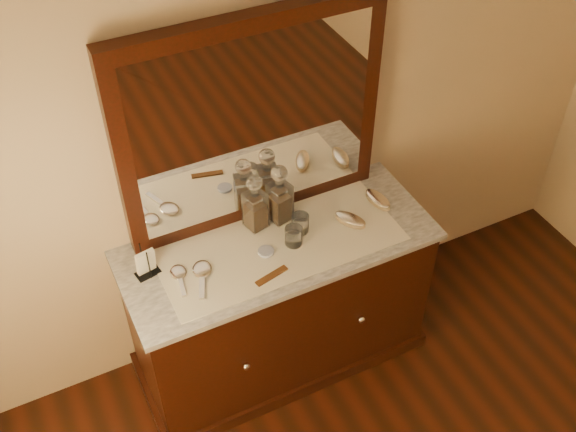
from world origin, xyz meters
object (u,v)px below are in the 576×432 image
at_px(decanter_right, 280,199).
at_px(brush_far, 378,200).
at_px(comb, 272,276).
at_px(hand_mirror_outer, 179,275).
at_px(dresser_cabinet, 279,305).
at_px(brush_near, 350,220).
at_px(hand_mirror_inner, 202,272).
at_px(mirror_frame, 252,123).
at_px(pin_dish, 266,251).
at_px(decanter_left, 255,207).
at_px(napkin_rack, 146,263).

relative_size(decanter_right, brush_far, 1.83).
distance_m(comb, hand_mirror_outer, 0.40).
xyz_separation_m(dresser_cabinet, brush_near, (0.35, -0.04, 0.47)).
bearing_deg(brush_near, brush_far, 18.37).
distance_m(hand_mirror_outer, hand_mirror_inner, 0.10).
height_order(mirror_frame, pin_dish, mirror_frame).
bearing_deg(hand_mirror_inner, mirror_frame, 35.94).
bearing_deg(hand_mirror_outer, pin_dish, -5.61).
distance_m(pin_dish, decanter_left, 0.21).
distance_m(dresser_cabinet, comb, 0.49).
bearing_deg(dresser_cabinet, brush_near, -6.13).
distance_m(mirror_frame, decanter_left, 0.40).
xyz_separation_m(decanter_left, brush_near, (0.40, -0.18, -0.09)).
bearing_deg(dresser_cabinet, hand_mirror_outer, 179.49).
relative_size(brush_far, hand_mirror_inner, 0.75).
height_order(dresser_cabinet, mirror_frame, mirror_frame).
distance_m(decanter_left, brush_near, 0.45).
relative_size(decanter_left, hand_mirror_outer, 1.55).
relative_size(hand_mirror_outer, hand_mirror_inner, 0.85).
height_order(mirror_frame, decanter_left, mirror_frame).
height_order(mirror_frame, hand_mirror_outer, mirror_frame).
xyz_separation_m(comb, hand_mirror_outer, (-0.36, 0.18, 0.00)).
bearing_deg(mirror_frame, napkin_rack, -164.40).
bearing_deg(brush_near, napkin_rack, 172.73).
distance_m(mirror_frame, napkin_rack, 0.75).
distance_m(pin_dish, hand_mirror_inner, 0.30).
xyz_separation_m(comb, brush_far, (0.65, 0.20, 0.02)).
distance_m(brush_far, hand_mirror_outer, 1.01).
bearing_deg(pin_dish, comb, -105.15).
distance_m(comb, decanter_left, 0.34).
bearing_deg(decanter_left, brush_near, -24.57).
xyz_separation_m(brush_near, brush_far, (0.19, 0.06, 0.00)).
distance_m(napkin_rack, brush_near, 0.95).
bearing_deg(decanter_right, dresser_cabinet, -118.43).
bearing_deg(dresser_cabinet, comb, -123.41).
bearing_deg(napkin_rack, hand_mirror_outer, -34.18).
height_order(comb, hand_mirror_inner, hand_mirror_inner).
xyz_separation_m(decanter_left, brush_far, (0.58, -0.12, -0.09)).
height_order(napkin_rack, brush_far, napkin_rack).
bearing_deg(brush_near, hand_mirror_inner, 179.22).
relative_size(decanter_right, brush_near, 1.82).
xyz_separation_m(dresser_cabinet, decanter_right, (0.08, 0.14, 0.56)).
height_order(brush_near, hand_mirror_inner, brush_near).
xyz_separation_m(dresser_cabinet, mirror_frame, (0.00, 0.25, 0.94)).
relative_size(decanter_left, decanter_right, 0.95).
xyz_separation_m(hand_mirror_outer, hand_mirror_inner, (0.09, -0.03, 0.00)).
distance_m(pin_dish, napkin_rack, 0.52).
height_order(decanter_left, brush_far, decanter_left).
relative_size(brush_far, hand_mirror_outer, 0.89).
height_order(decanter_right, brush_far, decanter_right).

